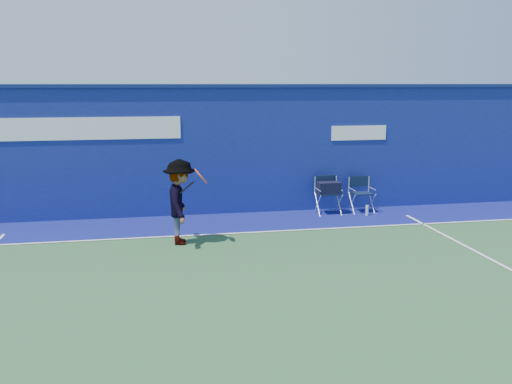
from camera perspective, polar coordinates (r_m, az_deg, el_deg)
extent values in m
plane|color=#2C542E|center=(8.35, -0.74, -10.38)|extent=(80.00, 80.00, 0.00)
cube|color=navy|center=(13.01, -4.63, 4.29)|extent=(24.00, 0.40, 3.00)
cube|color=navy|center=(12.92, -4.74, 11.08)|extent=(24.00, 0.50, 0.08)
cube|color=white|center=(12.79, -18.15, 6.35)|extent=(4.50, 0.02, 0.50)
cube|color=white|center=(13.61, 10.78, 6.13)|extent=(1.40, 0.02, 0.35)
cube|color=navy|center=(12.22, -3.99, -3.32)|extent=(24.00, 1.80, 0.01)
cube|color=white|center=(11.35, -3.47, -4.41)|extent=(24.00, 0.06, 0.01)
cube|color=black|center=(13.11, 7.63, -0.20)|extent=(0.47, 0.40, 0.03)
cube|color=silver|center=(13.29, 7.34, 0.82)|extent=(0.54, 0.02, 0.39)
cube|color=black|center=(13.28, 7.35, 1.16)|extent=(0.47, 0.03, 0.27)
cube|color=black|center=(13.06, 7.68, 0.40)|extent=(0.54, 0.31, 0.29)
cube|color=black|center=(13.27, 7.35, 1.32)|extent=(0.39, 0.06, 0.21)
cube|color=black|center=(13.41, 11.09, -0.14)|extent=(0.45, 0.38, 0.03)
cube|color=silver|center=(13.58, 10.78, 0.82)|extent=(0.52, 0.02, 0.38)
cube|color=black|center=(13.57, 10.79, 1.13)|extent=(0.45, 0.02, 0.26)
cylinder|color=silver|center=(13.15, 11.61, -1.92)|extent=(0.07, 0.07, 0.25)
imported|color=#EA4738|center=(10.62, -7.98, -1.06)|extent=(0.67, 1.10, 1.66)
torus|color=#C04119|center=(10.42, -5.83, 1.65)|extent=(0.26, 0.38, 0.31)
cylinder|color=gray|center=(10.42, -5.83, 1.65)|extent=(0.21, 0.32, 0.25)
cylinder|color=black|center=(10.45, -7.27, 0.48)|extent=(0.29, 0.05, 0.24)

